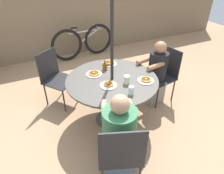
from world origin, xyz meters
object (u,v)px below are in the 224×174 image
object	(u,v)px
patio_chair_north	(163,72)
pancake_plate_c	(109,85)
diner_south	(119,139)
drinking_glass_a	(131,90)
bicycle	(83,42)
patio_chair_east	(55,75)
coffee_cup	(127,80)
pancake_plate_a	(94,74)
pancake_plate_b	(109,63)
diner_north	(156,75)
patio_table	(112,86)
syrup_bottle	(105,66)
patio_chair_south	(121,152)
pancake_plate_d	(146,80)

from	to	relation	value
patio_chair_north	pancake_plate_c	size ratio (longest dim) A/B	4.03
pancake_plate_c	diner_south	bearing A→B (deg)	-105.96
diner_south	drinking_glass_a	world-z (taller)	diner_south
bicycle	patio_chair_north	bearing A→B (deg)	-78.52
patio_chair_east	coffee_cup	world-z (taller)	patio_chair_east
pancake_plate_a	pancake_plate_b	distance (m)	0.39
diner_north	bicycle	size ratio (longest dim) A/B	0.68
pancake_plate_c	pancake_plate_a	bearing A→B (deg)	100.32
patio_table	coffee_cup	distance (m)	0.29
patio_chair_east	syrup_bottle	world-z (taller)	patio_chair_east
pancake_plate_b	drinking_glass_a	distance (m)	0.87
patio_table	drinking_glass_a	size ratio (longest dim) A/B	11.48
patio_table	diner_north	bearing A→B (deg)	9.03
patio_table	patio_chair_east	world-z (taller)	patio_chair_east
diner_north	syrup_bottle	world-z (taller)	diner_north
pancake_plate_c	patio_chair_north	bearing A→B (deg)	14.54
pancake_plate_a	coffee_cup	world-z (taller)	coffee_cup
patio_table	pancake_plate_a	bearing A→B (deg)	128.79
syrup_bottle	coffee_cup	world-z (taller)	syrup_bottle
diner_north	coffee_cup	xyz separation A→B (m)	(-0.75, -0.33, 0.29)
diner_south	pancake_plate_b	size ratio (longest dim) A/B	4.80
diner_north	patio_chair_south	xyz separation A→B (m)	(-1.25, -1.14, 0.01)
patio_chair_north	bicycle	size ratio (longest dim) A/B	0.57
pancake_plate_b	pancake_plate_d	xyz separation A→B (m)	(0.23, -0.67, -0.01)
patio_table	patio_chair_south	world-z (taller)	patio_chair_south
coffee_cup	drinking_glass_a	distance (m)	0.25
patio_table	syrup_bottle	bearing A→B (deg)	86.43
patio_chair_east	coffee_cup	distance (m)	1.32
patio_chair_south	pancake_plate_d	bearing A→B (deg)	64.85
pancake_plate_a	drinking_glass_a	distance (m)	0.70
coffee_cup	drinking_glass_a	bearing A→B (deg)	-106.84
patio_chair_east	syrup_bottle	bearing A→B (deg)	102.52
bicycle	diner_north	bearing A→B (deg)	-82.89
patio_chair_south	diner_south	world-z (taller)	diner_south
pancake_plate_c	syrup_bottle	size ratio (longest dim) A/B	1.51
patio_chair_south	pancake_plate_b	distance (m)	1.54
patio_chair_east	patio_table	bearing A→B (deg)	90.00
diner_south	pancake_plate_c	size ratio (longest dim) A/B	4.80
patio_chair_south	pancake_plate_a	size ratio (longest dim) A/B	4.03
patio_chair_east	pancake_plate_c	distance (m)	1.14
patio_chair_south	pancake_plate_d	size ratio (longest dim) A/B	4.03
patio_chair_south	syrup_bottle	distance (m)	1.37
syrup_bottle	diner_north	bearing A→B (deg)	-9.98
syrup_bottle	drinking_glass_a	distance (m)	0.72
diner_south	coffee_cup	bearing A→B (deg)	76.06
diner_north	pancake_plate_d	world-z (taller)	diner_north
patio_chair_north	coffee_cup	world-z (taller)	patio_chair_north
patio_table	drinking_glass_a	distance (m)	0.47
pancake_plate_c	drinking_glass_a	distance (m)	0.34
pancake_plate_c	coffee_cup	distance (m)	0.25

